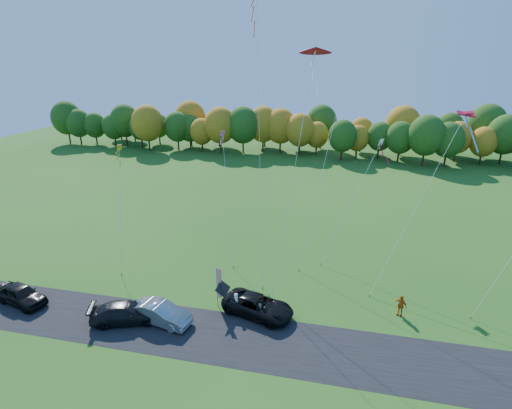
% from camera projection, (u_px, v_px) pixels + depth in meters
% --- Properties ---
extents(ground, '(160.00, 160.00, 0.00)m').
position_uv_depth(ground, '(240.00, 307.00, 33.53)').
color(ground, '#1F5115').
extents(asphalt_strip, '(90.00, 6.00, 0.01)m').
position_uv_depth(asphalt_strip, '(227.00, 337.00, 29.86)').
color(asphalt_strip, black).
rests_on(asphalt_strip, ground).
extents(tree_line, '(116.00, 12.00, 10.00)m').
position_uv_depth(tree_line, '(307.00, 157.00, 83.84)').
color(tree_line, '#1E4711').
rests_on(tree_line, ground).
extents(black_suv, '(6.38, 4.24, 1.63)m').
position_uv_depth(black_suv, '(258.00, 306.00, 32.26)').
color(black_suv, black).
rests_on(black_suv, ground).
extents(silver_sedan, '(5.27, 2.66, 1.66)m').
position_uv_depth(silver_sedan, '(161.00, 313.00, 31.30)').
color(silver_sedan, '#A2A3A7').
rests_on(silver_sedan, ground).
extents(dark_truck_a, '(5.95, 3.97, 1.60)m').
position_uv_depth(dark_truck_a, '(126.00, 312.00, 31.44)').
color(dark_truck_a, black).
rests_on(dark_truck_a, ground).
extents(dark_truck_b, '(5.24, 3.12, 1.67)m').
position_uv_depth(dark_truck_b, '(21.00, 294.00, 33.74)').
color(dark_truck_b, black).
rests_on(dark_truck_b, ground).
extents(person_tailgate_a, '(0.68, 0.81, 1.88)m').
position_uv_depth(person_tailgate_a, '(237.00, 303.00, 32.37)').
color(person_tailgate_a, white).
rests_on(person_tailgate_a, ground).
extents(person_tailgate_b, '(1.06, 1.16, 1.94)m').
position_uv_depth(person_tailgate_b, '(262.00, 307.00, 31.82)').
color(person_tailgate_b, gray).
rests_on(person_tailgate_b, ground).
extents(person_east, '(1.13, 1.00, 1.84)m').
position_uv_depth(person_east, '(400.00, 305.00, 32.14)').
color(person_east, '#CF6113').
rests_on(person_east, ground).
extents(feather_flag, '(0.47, 0.20, 3.64)m').
position_uv_depth(feather_flag, '(219.00, 283.00, 32.92)').
color(feather_flag, '#999999').
rests_on(feather_flag, ground).
extents(kite_delta_blue, '(4.58, 11.33, 27.34)m').
position_uv_depth(kite_delta_blue, '(259.00, 131.00, 36.49)').
color(kite_delta_blue, '#4C3F33').
rests_on(kite_delta_blue, ground).
extents(kite_parafoil_orange, '(6.84, 12.48, 29.17)m').
position_uv_depth(kite_parafoil_orange, '(336.00, 115.00, 39.08)').
color(kite_parafoil_orange, '#4C3F33').
rests_on(kite_parafoil_orange, ground).
extents(kite_delta_red, '(3.57, 9.00, 21.88)m').
position_uv_depth(kite_delta_red, '(295.00, 167.00, 34.24)').
color(kite_delta_red, '#4C3F33').
rests_on(kite_delta_red, ground).
extents(kite_parafoil_rainbow, '(8.98, 8.70, 15.55)m').
position_uv_depth(kite_parafoil_rainbow, '(419.00, 203.00, 35.28)').
color(kite_parafoil_rainbow, '#4C3F33').
rests_on(kite_parafoil_rainbow, ground).
extents(kite_diamond_yellow, '(2.33, 5.66, 11.91)m').
position_uv_depth(kite_diamond_yellow, '(120.00, 209.00, 38.84)').
color(kite_diamond_yellow, '#4C3F33').
rests_on(kite_diamond_yellow, ground).
extents(kite_diamond_white, '(5.61, 5.51, 12.43)m').
position_uv_depth(kite_diamond_white, '(351.00, 203.00, 39.92)').
color(kite_diamond_white, '#4C3F33').
rests_on(kite_diamond_white, ground).
extents(kite_diamond_pink, '(3.45, 7.44, 12.66)m').
position_uv_depth(kite_diamond_pink, '(228.00, 197.00, 41.06)').
color(kite_diamond_pink, '#4C3F33').
rests_on(kite_diamond_pink, ground).
extents(kite_diamond_blue_low, '(4.75, 3.24, 8.68)m').
position_uv_depth(kite_diamond_blue_low, '(504.00, 268.00, 31.37)').
color(kite_diamond_blue_low, '#4C3F33').
rests_on(kite_diamond_blue_low, ground).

